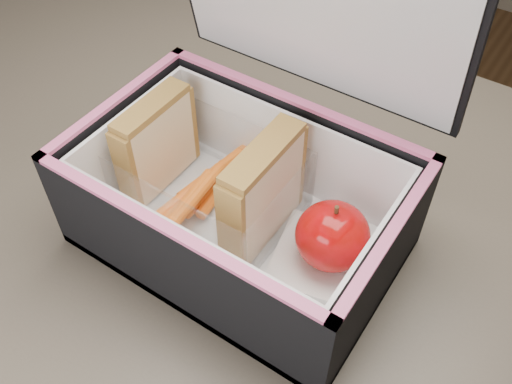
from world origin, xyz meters
TOP-DOWN VIEW (x-y plane):
  - kitchen_table at (0.00, 0.00)m, footprint 1.20×0.80m
  - lunch_bag at (0.01, 0.03)m, footprint 0.28×0.22m
  - plastic_tub at (-0.03, 0.03)m, footprint 0.16×0.12m
  - sandwich_left at (-0.09, 0.03)m, footprint 0.02×0.08m
  - sandwich_right at (0.03, 0.03)m, footprint 0.03×0.09m
  - carrot_sticks at (-0.04, 0.03)m, footprint 0.04×0.15m
  - paper_napkin at (0.09, 0.04)m, footprint 0.10×0.10m
  - red_apple at (0.09, 0.04)m, footprint 0.08×0.08m

SIDE VIEW (x-z plane):
  - kitchen_table at x=0.00m, z-range 0.28..1.03m
  - paper_napkin at x=0.09m, z-range 0.76..0.77m
  - carrot_sticks at x=-0.04m, z-range 0.77..0.80m
  - plastic_tub at x=-0.03m, z-range 0.76..0.83m
  - red_apple at x=0.09m, z-range 0.77..0.84m
  - lunch_bag at x=0.01m, z-range 0.67..0.95m
  - sandwich_left at x=-0.09m, z-range 0.77..0.86m
  - sandwich_right at x=0.03m, z-range 0.77..0.87m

